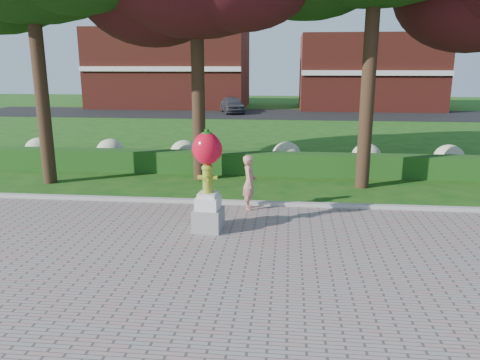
{
  "coord_description": "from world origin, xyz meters",
  "views": [
    {
      "loc": [
        1.06,
        -9.73,
        3.96
      ],
      "look_at": [
        -0.06,
        1.0,
        1.26
      ],
      "focal_mm": 35.0,
      "sensor_mm": 36.0,
      "label": 1
    }
  ],
  "objects": [
    {
      "name": "lawn_hedge",
      "position": [
        0.0,
        7.0,
        0.4
      ],
      "size": [
        24.0,
        0.7,
        0.8
      ],
      "primitive_type": "cube",
      "color": "#124213",
      "rests_on": "ground"
    },
    {
      "name": "hydrant_sculpture",
      "position": [
        -0.81,
        0.82,
        1.34
      ],
      "size": [
        0.72,
        0.72,
        2.45
      ],
      "rotation": [
        0.0,
        0.0,
        -0.09
      ],
      "color": "gray",
      "rests_on": "walkway"
    },
    {
      "name": "street",
      "position": [
        0.0,
        28.0,
        0.01
      ],
      "size": [
        50.0,
        8.0,
        0.02
      ],
      "primitive_type": "cube",
      "color": "black",
      "rests_on": "ground"
    },
    {
      "name": "building_left",
      "position": [
        -10.0,
        34.0,
        3.5
      ],
      "size": [
        14.0,
        8.0,
        7.0
      ],
      "primitive_type": "cube",
      "color": "maroon",
      "rests_on": "ground"
    },
    {
      "name": "walkway",
      "position": [
        0.0,
        -4.0,
        0.02
      ],
      "size": [
        40.0,
        14.0,
        0.04
      ],
      "primitive_type": "cube",
      "color": "gray",
      "rests_on": "ground"
    },
    {
      "name": "building_right",
      "position": [
        8.0,
        34.0,
        3.2
      ],
      "size": [
        12.0,
        8.0,
        6.4
      ],
      "primitive_type": "cube",
      "color": "maroon",
      "rests_on": "ground"
    },
    {
      "name": "hydrangea_row",
      "position": [
        0.57,
        8.0,
        0.55
      ],
      "size": [
        20.1,
        1.1,
        0.99
      ],
      "color": "#BFBF92",
      "rests_on": "ground"
    },
    {
      "name": "curb",
      "position": [
        0.0,
        3.0,
        0.07
      ],
      "size": [
        40.0,
        0.18,
        0.15
      ],
      "primitive_type": "cube",
      "color": "#ADADA5",
      "rests_on": "ground"
    },
    {
      "name": "ground",
      "position": [
        0.0,
        0.0,
        0.0
      ],
      "size": [
        100.0,
        100.0,
        0.0
      ],
      "primitive_type": "plane",
      "color": "#134D13",
      "rests_on": "ground"
    },
    {
      "name": "woman",
      "position": [
        0.03,
        2.6,
        0.8
      ],
      "size": [
        0.4,
        0.57,
        1.52
      ],
      "primitive_type": "imported",
      "rotation": [
        0.0,
        0.0,
        1.63
      ],
      "color": "tan",
      "rests_on": "walkway"
    },
    {
      "name": "parked_car",
      "position": [
        -3.59,
        28.49,
        0.7
      ],
      "size": [
        2.7,
        4.26,
        1.35
      ],
      "primitive_type": "imported",
      "rotation": [
        0.0,
        0.0,
        0.3
      ],
      "color": "#45464D",
      "rests_on": "street"
    }
  ]
}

